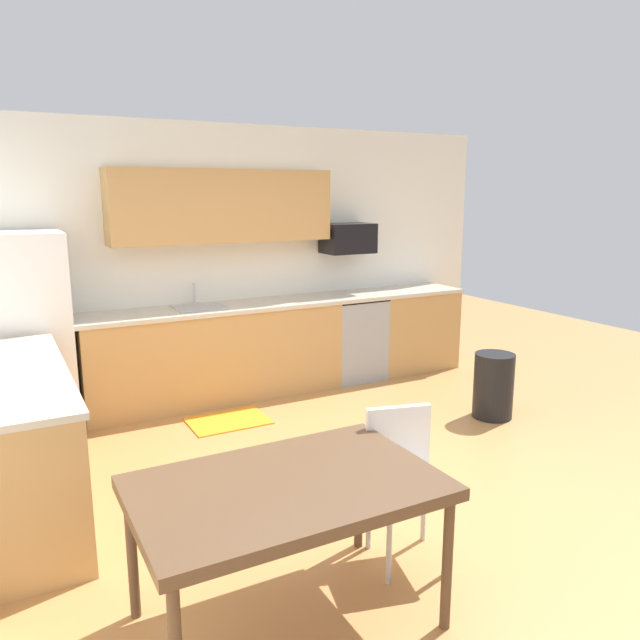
# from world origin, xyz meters

# --- Properties ---
(ground_plane) EXTENTS (12.00, 12.00, 0.00)m
(ground_plane) POSITION_xyz_m (0.00, 0.00, 0.00)
(ground_plane) COLOR #B77F47
(wall_back) EXTENTS (5.80, 0.10, 2.70)m
(wall_back) POSITION_xyz_m (0.00, 2.65, 1.35)
(wall_back) COLOR white
(wall_back) RESTS_ON ground
(cabinet_run_back) EXTENTS (2.55, 0.60, 0.90)m
(cabinet_run_back) POSITION_xyz_m (-0.47, 2.30, 0.45)
(cabinet_run_back) COLOR tan
(cabinet_run_back) RESTS_ON ground
(cabinet_run_back_right) EXTENTS (1.00, 0.60, 0.90)m
(cabinet_run_back_right) POSITION_xyz_m (1.90, 2.30, 0.45)
(cabinet_run_back_right) COLOR tan
(cabinet_run_back_right) RESTS_ON ground
(cabinet_run_left) EXTENTS (0.60, 2.00, 0.90)m
(cabinet_run_left) POSITION_xyz_m (-2.30, 0.80, 0.45)
(cabinet_run_left) COLOR tan
(cabinet_run_left) RESTS_ON ground
(countertop_back) EXTENTS (4.80, 0.64, 0.04)m
(countertop_back) POSITION_xyz_m (0.00, 2.30, 0.92)
(countertop_back) COLOR beige
(countertop_back) RESTS_ON cabinet_run_back
(countertop_left) EXTENTS (0.64, 2.00, 0.04)m
(countertop_left) POSITION_xyz_m (-2.30, 0.80, 0.92)
(countertop_left) COLOR beige
(countertop_left) RESTS_ON cabinet_run_left
(upper_cabinets_back) EXTENTS (2.20, 0.34, 0.70)m
(upper_cabinets_back) POSITION_xyz_m (-0.30, 2.43, 1.90)
(upper_cabinets_back) COLOR tan
(refrigerator) EXTENTS (0.76, 0.70, 1.72)m
(refrigerator) POSITION_xyz_m (-2.18, 2.22, 0.86)
(refrigerator) COLOR white
(refrigerator) RESTS_ON ground
(oven_range) EXTENTS (0.60, 0.60, 0.91)m
(oven_range) POSITION_xyz_m (1.10, 2.30, 0.46)
(oven_range) COLOR #999BA0
(oven_range) RESTS_ON ground
(microwave) EXTENTS (0.54, 0.36, 0.32)m
(microwave) POSITION_xyz_m (1.10, 2.40, 1.54)
(microwave) COLOR black
(sink_basin) EXTENTS (0.48, 0.40, 0.14)m
(sink_basin) POSITION_xyz_m (-0.61, 2.30, 0.88)
(sink_basin) COLOR #A5A8AD
(sink_basin) RESTS_ON countertop_back
(sink_faucet) EXTENTS (0.02, 0.02, 0.24)m
(sink_faucet) POSITION_xyz_m (-0.61, 2.48, 1.04)
(sink_faucet) COLOR #B2B5BA
(sink_faucet) RESTS_ON countertop_back
(dining_table) EXTENTS (1.40, 0.90, 0.73)m
(dining_table) POSITION_xyz_m (-1.25, -0.99, 0.67)
(dining_table) COLOR brown
(dining_table) RESTS_ON ground
(chair_near_table) EXTENTS (0.49, 0.49, 0.85)m
(chair_near_table) POSITION_xyz_m (-0.43, -0.78, 0.50)
(chair_near_table) COLOR white
(chair_near_table) RESTS_ON ground
(trash_bin) EXTENTS (0.36, 0.36, 0.60)m
(trash_bin) POSITION_xyz_m (1.59, 0.61, 0.30)
(trash_bin) COLOR black
(trash_bin) RESTS_ON ground
(floor_mat) EXTENTS (0.70, 0.50, 0.01)m
(floor_mat) POSITION_xyz_m (-0.59, 1.65, 0.01)
(floor_mat) COLOR orange
(floor_mat) RESTS_ON ground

